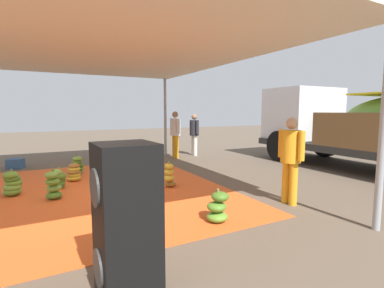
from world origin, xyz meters
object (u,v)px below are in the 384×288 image
at_px(worker_0, 175,131).
at_px(crate_0, 15,164).
at_px(banana_bunch_7, 12,184).
at_px(banana_bunch_10, 59,179).
at_px(banana_bunch_1, 53,186).
at_px(cargo_truck_main, 360,124).
at_px(speaker_stack, 127,222).
at_px(banana_bunch_9, 126,163).
at_px(banana_bunch_3, 218,208).
at_px(banana_bunch_5, 74,173).
at_px(banana_bunch_0, 126,195).
at_px(banana_bunch_8, 159,160).
at_px(worker_1, 291,154).
at_px(banana_bunch_4, 77,166).
at_px(worker_2, 194,131).
at_px(banana_bunch_6, 169,176).

relative_size(worker_0, crate_0, 3.96).
height_order(banana_bunch_7, banana_bunch_10, banana_bunch_7).
distance_m(banana_bunch_1, cargo_truck_main, 7.92).
bearing_deg(speaker_stack, banana_bunch_9, 165.44).
height_order(cargo_truck_main, speaker_stack, cargo_truck_main).
xyz_separation_m(banana_bunch_3, cargo_truck_main, (-1.47, 5.69, 1.05)).
xyz_separation_m(banana_bunch_5, banana_bunch_9, (-0.60, 1.39, 0.02)).
height_order(banana_bunch_9, worker_0, worker_0).
height_order(banana_bunch_0, crate_0, banana_bunch_0).
xyz_separation_m(banana_bunch_8, banana_bunch_9, (-0.07, -0.96, 0.01)).
height_order(banana_bunch_3, worker_1, worker_1).
bearing_deg(banana_bunch_4, banana_bunch_5, -12.13).
relative_size(banana_bunch_3, banana_bunch_5, 1.07).
bearing_deg(banana_bunch_0, banana_bunch_3, 41.36).
distance_m(banana_bunch_4, worker_2, 4.49).
height_order(banana_bunch_3, banana_bunch_4, banana_bunch_4).
height_order(banana_bunch_7, banana_bunch_8, banana_bunch_7).
distance_m(banana_bunch_0, cargo_truck_main, 6.83).
distance_m(banana_bunch_9, worker_1, 4.59).
distance_m(banana_bunch_1, crate_0, 3.82).
height_order(banana_bunch_3, banana_bunch_8, banana_bunch_8).
bearing_deg(banana_bunch_0, banana_bunch_10, -154.28).
bearing_deg(banana_bunch_1, banana_bunch_7, -130.94).
height_order(banana_bunch_5, banana_bunch_9, banana_bunch_9).
height_order(banana_bunch_10, cargo_truck_main, cargo_truck_main).
height_order(banana_bunch_0, worker_1, worker_1).
distance_m(banana_bunch_7, banana_bunch_9, 2.88).
relative_size(banana_bunch_9, worker_1, 0.34).
height_order(worker_0, worker_2, worker_0).
bearing_deg(worker_0, banana_bunch_9, -57.59).
height_order(cargo_truck_main, worker_2, cargo_truck_main).
distance_m(banana_bunch_9, banana_bunch_10, 2.09).
distance_m(banana_bunch_3, worker_1, 1.72).
relative_size(banana_bunch_3, banana_bunch_6, 0.87).
xyz_separation_m(banana_bunch_4, worker_1, (4.25, 3.06, 0.66)).
relative_size(banana_bunch_1, banana_bunch_9, 1.09).
height_order(banana_bunch_0, banana_bunch_4, banana_bunch_4).
bearing_deg(banana_bunch_7, banana_bunch_3, 43.36).
xyz_separation_m(banana_bunch_3, worker_2, (-5.82, 2.72, 0.68)).
bearing_deg(banana_bunch_9, banana_bunch_4, -94.21).
xyz_separation_m(banana_bunch_4, worker_2, (-1.44, 4.20, 0.66)).
xyz_separation_m(banana_bunch_1, worker_2, (-3.45, 4.83, 0.65)).
xyz_separation_m(banana_bunch_4, crate_0, (-1.71, -1.49, -0.09)).
xyz_separation_m(banana_bunch_6, worker_2, (-3.69, 2.59, 0.65)).
bearing_deg(banana_bunch_10, speaker_stack, 4.72).
xyz_separation_m(banana_bunch_0, banana_bunch_10, (-1.92, -0.92, -0.03)).
distance_m(banana_bunch_8, cargo_truck_main, 5.77).
height_order(banana_bunch_6, banana_bunch_9, banana_bunch_6).
distance_m(banana_bunch_10, crate_0, 3.13).
height_order(banana_bunch_9, speaker_stack, speaker_stack).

